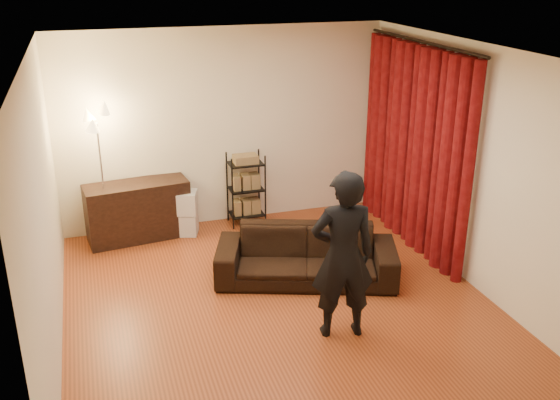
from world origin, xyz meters
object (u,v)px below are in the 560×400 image
object	(u,v)px
sofa	(306,256)
wire_shelf	(246,189)
person	(343,256)
media_cabinet	(138,211)
floor_lamp	(102,179)
storage_boxes	(183,213)

from	to	relation	value
sofa	wire_shelf	world-z (taller)	wire_shelf
sofa	wire_shelf	bearing A→B (deg)	117.16
person	wire_shelf	xyz separation A→B (m)	(-0.19, 2.96, -0.35)
media_cabinet	sofa	bearing A→B (deg)	-52.45
floor_lamp	person	bearing A→B (deg)	-53.45
sofa	person	size ratio (longest dim) A/B	1.20
sofa	storage_boxes	xyz separation A→B (m)	(-1.15, 1.70, 0.01)
media_cabinet	wire_shelf	xyz separation A→B (m)	(1.50, 0.05, 0.12)
sofa	person	world-z (taller)	person
storage_boxes	person	bearing A→B (deg)	-68.91
floor_lamp	wire_shelf	bearing A→B (deg)	4.14
wire_shelf	storage_boxes	bearing A→B (deg)	-162.14
media_cabinet	floor_lamp	bearing A→B (deg)	-174.96
person	storage_boxes	size ratio (longest dim) A/B	2.78
storage_boxes	sofa	bearing A→B (deg)	-55.82
storage_boxes	wire_shelf	size ratio (longest dim) A/B	0.61
sofa	person	bearing A→B (deg)	-73.13
media_cabinet	wire_shelf	size ratio (longest dim) A/B	1.30
sofa	media_cabinet	world-z (taller)	media_cabinet
media_cabinet	storage_boxes	xyz separation A→B (m)	(0.59, -0.06, -0.08)
wire_shelf	floor_lamp	size ratio (longest dim) A/B	0.56
sofa	floor_lamp	size ratio (longest dim) A/B	1.13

